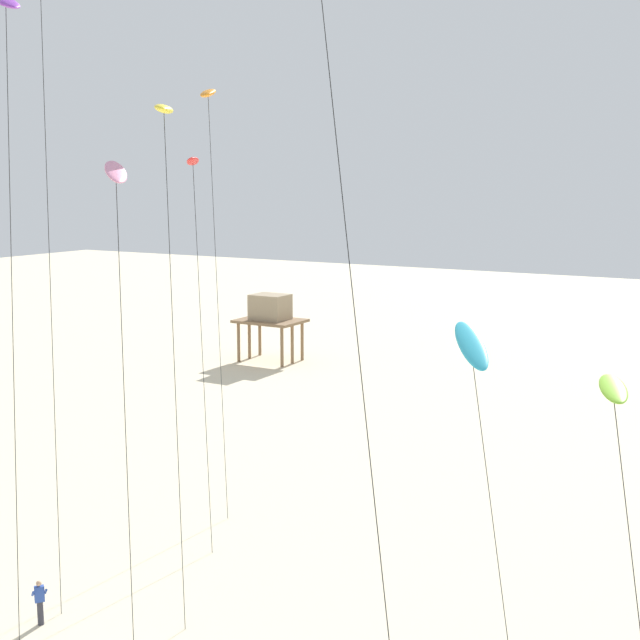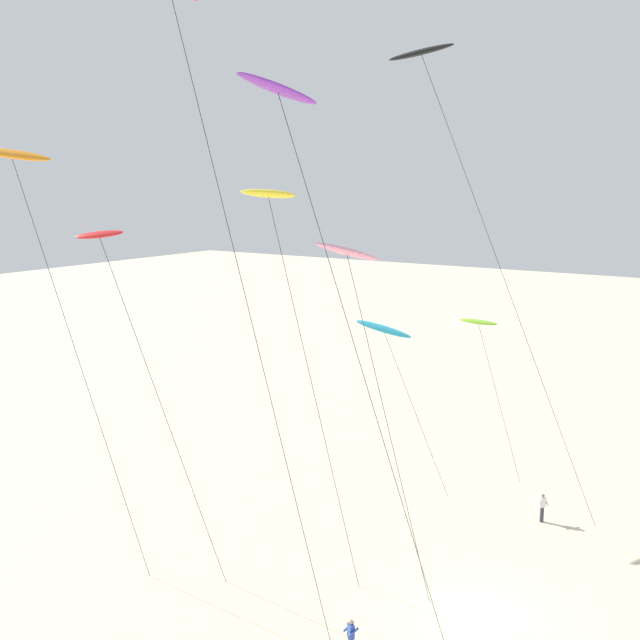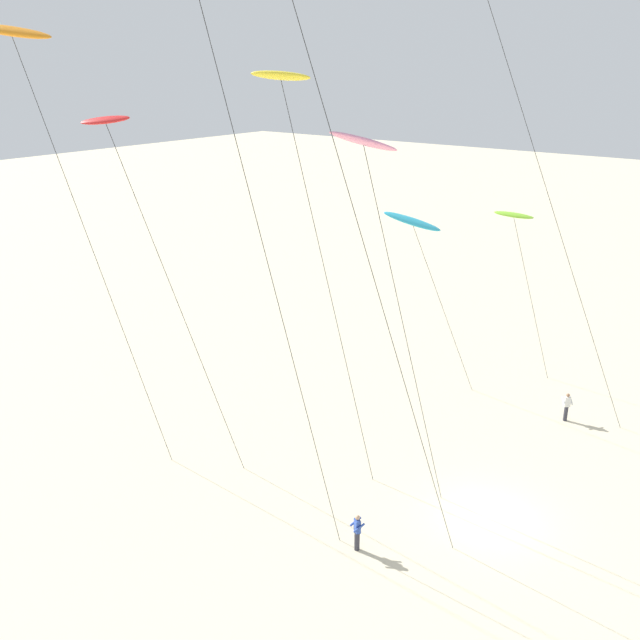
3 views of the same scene
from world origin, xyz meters
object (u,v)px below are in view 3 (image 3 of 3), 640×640
kite_yellow (282,81)px  kite_flyer_nearest (357,531)px  kite_cyan (413,222)px  kite_red (108,128)px  kite_pink (364,145)px  kite_orange (12,35)px  kite_lime (514,217)px  kite_flyer_middle (567,406)px

kite_yellow → kite_flyer_nearest: 18.16m
kite_cyan → kite_red: (-15.43, 5.50, 5.84)m
kite_pink → kite_yellow: 4.14m
kite_red → kite_orange: bearing=115.9°
kite_cyan → kite_orange: kite_orange is taller
kite_pink → kite_lime: 17.15m
kite_pink → kite_lime: kite_pink is taller
kite_pink → kite_flyer_middle: kite_pink is taller
kite_cyan → kite_flyer_middle: kite_cyan is taller
kite_pink → kite_red: size_ratio=0.98×
kite_red → kite_flyer_nearest: kite_red is taller
kite_flyer_middle → kite_cyan: bearing=105.5°
kite_red → kite_yellow: kite_yellow is taller
kite_cyan → kite_lime: (5.17, -3.74, -0.07)m
kite_lime → kite_flyer_nearest: size_ratio=6.47×
kite_pink → kite_flyer_middle: (13.55, -4.77, -15.02)m
kite_yellow → kite_lime: bearing=-10.1°
kite_cyan → kite_red: 17.39m
kite_flyer_nearest → kite_red: bearing=98.4°
kite_flyer_middle → kite_lime: bearing=62.5°
kite_orange → kite_flyer_middle: kite_orange is taller
kite_cyan → kite_yellow: (-11.80, -0.73, 7.67)m
kite_red → kite_cyan: bearing=-19.6°
kite_lime → kite_flyer_middle: 11.16m
kite_flyer_nearest → kite_pink: bearing=34.8°
kite_orange → kite_red: bearing=-64.1°
kite_red → kite_flyer_middle: size_ratio=10.15×
kite_flyer_middle → kite_pink: bearing=160.6°
kite_orange → kite_lime: size_ratio=1.90×
kite_cyan → kite_pink: 13.00m
kite_lime → kite_yellow: kite_yellow is taller
kite_red → kite_yellow: bearing=-59.8°
kite_cyan → kite_lime: 6.38m
kite_cyan → kite_flyer_nearest: size_ratio=6.75×
kite_yellow → kite_flyer_nearest: bearing=-110.2°
kite_flyer_middle → kite_orange: bearing=137.7°
kite_orange → kite_flyer_nearest: kite_orange is taller
kite_orange → kite_flyer_middle: size_ratio=12.28×
kite_pink → kite_orange: (-5.99, 13.02, 3.96)m
kite_red → kite_lime: size_ratio=1.57×
kite_flyer_nearest → kite_cyan: bearing=23.5°
kite_yellow → kite_flyer_middle: bearing=-29.8°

